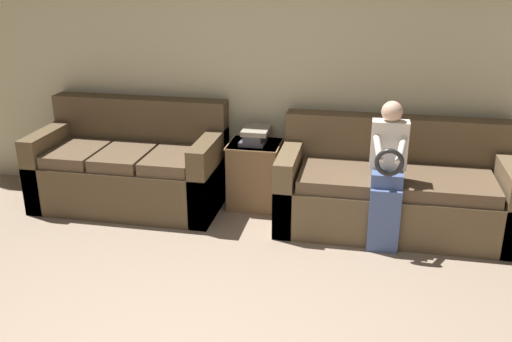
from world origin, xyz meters
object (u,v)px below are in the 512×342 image
Objects in this scene: couch_main at (393,191)px; child_left_seated at (388,170)px; couch_side at (132,169)px; side_shelf at (255,174)px; book_stack at (255,136)px.

child_left_seated reaches higher than couch_main.
couch_side is 1.45× the size of child_left_seated.
book_stack reaches higher than side_shelf.
couch_main is at bearing -8.62° from book_stack.
couch_main is 1.15× the size of couch_side.
couch_side reaches higher than couch_main.
couch_side is 1.20m from book_stack.
couch_side reaches higher than side_shelf.
side_shelf is at bearing 171.33° from couch_main.
couch_main reaches higher than book_stack.
child_left_seated reaches higher than couch_side.
book_stack is (1.14, 0.17, 0.34)m from couch_side.
side_shelf is 1.96× the size of book_stack.
side_shelf is at bearing 154.64° from child_left_seated.
couch_side is 1.15m from side_shelf.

